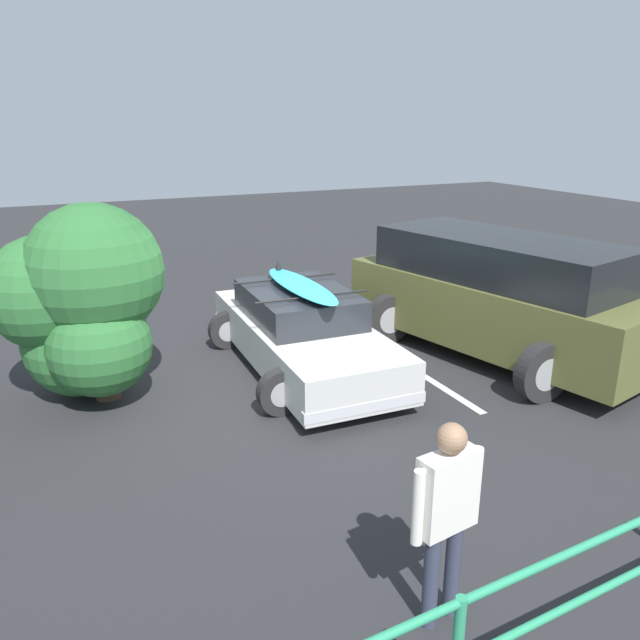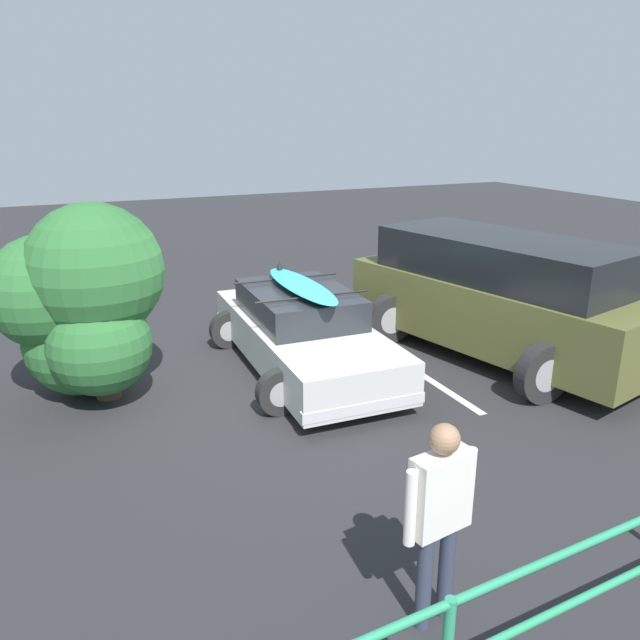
{
  "view_description": "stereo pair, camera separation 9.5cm",
  "coord_description": "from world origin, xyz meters",
  "px_view_note": "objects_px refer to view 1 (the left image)",
  "views": [
    {
      "loc": [
        2.9,
        7.64,
        3.65
      ],
      "look_at": [
        -0.6,
        0.16,
        0.95
      ],
      "focal_mm": 35.0,
      "sensor_mm": 36.0,
      "label": 1
    },
    {
      "loc": [
        2.82,
        7.68,
        3.65
      ],
      "look_at": [
        -0.6,
        0.16,
        0.95
      ],
      "focal_mm": 35.0,
      "sensor_mm": 36.0,
      "label": 2
    }
  ],
  "objects_px": {
    "suv_car": "(496,295)",
    "sedan_car": "(302,331)",
    "bush_near_left": "(80,300)",
    "person_bystander": "(447,507)"
  },
  "relations": [
    {
      "from": "sedan_car",
      "to": "bush_near_left",
      "type": "xyz_separation_m",
      "value": [
        3.03,
        -0.2,
        0.81
      ]
    },
    {
      "from": "bush_near_left",
      "to": "sedan_car",
      "type": "bearing_deg",
      "value": 176.17
    },
    {
      "from": "sedan_car",
      "to": "suv_car",
      "type": "height_order",
      "value": "suv_car"
    },
    {
      "from": "bush_near_left",
      "to": "suv_car",
      "type": "bearing_deg",
      "value": 170.77
    },
    {
      "from": "person_bystander",
      "to": "bush_near_left",
      "type": "xyz_separation_m",
      "value": [
        1.98,
        -5.24,
        0.4
      ]
    },
    {
      "from": "suv_car",
      "to": "sedan_car",
      "type": "bearing_deg",
      "value": -14.55
    },
    {
      "from": "suv_car",
      "to": "bush_near_left",
      "type": "height_order",
      "value": "bush_near_left"
    },
    {
      "from": "person_bystander",
      "to": "sedan_car",
      "type": "bearing_deg",
      "value": -101.86
    },
    {
      "from": "suv_car",
      "to": "bush_near_left",
      "type": "xyz_separation_m",
      "value": [
        6.02,
        -0.98,
        0.4
      ]
    },
    {
      "from": "person_bystander",
      "to": "bush_near_left",
      "type": "relative_size",
      "value": 0.62
    }
  ]
}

